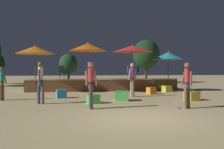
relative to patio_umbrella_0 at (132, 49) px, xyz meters
The scene contains 23 objects.
ground_plane 10.03m from the patio_umbrella_0, 102.88° to the right, with size 120.00×120.00×0.00m, color tan.
wooden_deck 3.61m from the patio_umbrella_0, 136.67° to the left, with size 10.57×2.96×0.86m.
patio_umbrella_0 is the anchor object (origin of this frame).
patio_umbrella_1 2.68m from the patio_umbrella_0, ahead, with size 2.15×2.15×2.82m.
patio_umbrella_2 3.04m from the patio_umbrella_0, behind, with size 2.45×2.45×3.30m.
patio_umbrella_3 6.46m from the patio_umbrella_0, behind, with size 2.51×2.51×3.11m.
cube_seat_0 6.20m from the patio_umbrella_0, 73.01° to the right, with size 0.67×0.67×0.44m.
cube_seat_1 3.42m from the patio_umbrella_0, 70.52° to the right, with size 0.57×0.57×0.42m.
cube_seat_2 6.27m from the patio_umbrella_0, 144.99° to the right, with size 0.58×0.58×0.43m.
cube_seat_3 5.85m from the patio_umbrella_0, 109.38° to the right, with size 0.74×0.74×0.46m.
cube_seat_4 7.02m from the patio_umbrella_0, 119.35° to the right, with size 0.60×0.60×0.38m.
cube_seat_5 3.57m from the patio_umbrella_0, 15.56° to the right, with size 0.61×0.61×0.41m.
person_0 7.95m from the patio_umbrella_0, 134.66° to the right, with size 0.30×0.52×1.83m.
person_1 8.17m from the patio_umbrella_0, 115.22° to the right, with size 0.48×0.30×1.77m.
person_2 7.94m from the patio_umbrella_0, 88.27° to the right, with size 0.31×0.49×1.75m.
person_3 8.61m from the patio_umbrella_0, 152.93° to the right, with size 0.47×0.28×1.62m.
person_4 3.85m from the patio_umbrella_0, 103.94° to the right, with size 0.53×0.30×1.85m.
bistro_chair_0 5.11m from the patio_umbrella_0, 167.86° to the left, with size 0.42×0.43×0.90m.
bistro_chair_1 3.03m from the patio_umbrella_0, 68.47° to the left, with size 0.48×0.48×0.90m.
bistro_chair_2 2.40m from the patio_umbrella_0, 84.11° to the left, with size 0.40×0.40×0.90m.
frisbee_disc 8.14m from the patio_umbrella_0, 90.69° to the right, with size 0.22×0.22×0.03m.
background_tree_0 11.70m from the patio_umbrella_0, 68.27° to the left, with size 3.04×3.04×4.94m.
background_tree_2 10.21m from the patio_umbrella_0, 115.65° to the left, with size 1.86×1.86×3.12m.
Camera 1 is at (-1.98, -7.21, 1.46)m, focal length 40.00 mm.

